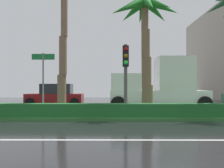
# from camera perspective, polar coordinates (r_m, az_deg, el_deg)

# --- Properties ---
(ground_plane) EXTENTS (90.00, 42.00, 0.10)m
(ground_plane) POSITION_cam_1_polar(r_m,az_deg,el_deg) (15.59, -17.70, -6.34)
(ground_plane) COLOR black
(median_strip) EXTENTS (85.50, 4.00, 0.15)m
(median_strip) POSITION_cam_1_polar(r_m,az_deg,el_deg) (14.64, -18.92, -6.24)
(median_strip) COLOR #2D6B33
(median_strip) RESTS_ON ground_plane
(median_hedge) EXTENTS (76.50, 0.70, 0.60)m
(median_hedge) POSITION_cam_1_polar(r_m,az_deg,el_deg) (13.29, -20.91, -5.21)
(median_hedge) COLOR #1E6028
(median_hedge) RESTS_ON median_strip
(palm_tree_centre_right) EXTENTS (3.81, 3.74, 6.42)m
(palm_tree_centre_right) POSITION_cam_1_polar(r_m,az_deg,el_deg) (14.66, 7.12, 13.67)
(palm_tree_centre_right) COLOR brown
(palm_tree_centre_right) RESTS_ON median_strip
(traffic_signal_median_right) EXTENTS (0.28, 0.43, 3.34)m
(traffic_signal_median_right) POSITION_cam_1_polar(r_m,az_deg,el_deg) (12.36, 2.94, 3.69)
(traffic_signal_median_right) COLOR #4C4C47
(traffic_signal_median_right) RESTS_ON median_strip
(street_name_sign) EXTENTS (1.10, 0.08, 3.00)m
(street_name_sign) POSITION_cam_1_polar(r_m,az_deg,el_deg) (13.23, -14.50, 1.82)
(street_name_sign) COLOR slate
(street_name_sign) RESTS_ON median_strip
(car_in_traffic_second) EXTENTS (4.30, 2.02, 1.72)m
(car_in_traffic_second) POSITION_cam_1_polar(r_m,az_deg,el_deg) (21.07, -11.98, -2.40)
(car_in_traffic_second) COLOR maroon
(car_in_traffic_second) RESTS_ON ground_plane
(box_truck_lead) EXTENTS (6.40, 2.64, 3.46)m
(box_truck_lead) POSITION_cam_1_polar(r_m,az_deg,el_deg) (18.05, 10.09, -0.45)
(box_truck_lead) COLOR white
(box_truck_lead) RESTS_ON ground_plane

